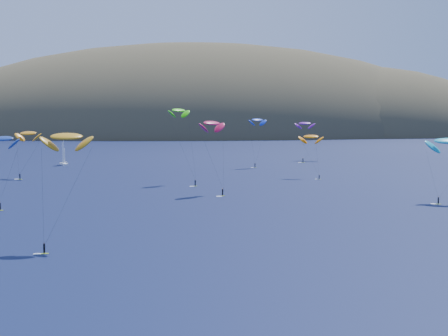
% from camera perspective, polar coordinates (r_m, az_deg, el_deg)
% --- Properties ---
extents(ground, '(2800.00, 2800.00, 0.00)m').
position_cam_1_polar(ground, '(88.01, 6.46, -10.65)').
color(ground, black).
rests_on(ground, ground).
extents(island, '(730.00, 300.00, 210.00)m').
position_cam_1_polar(island, '(648.58, -0.49, 2.20)').
color(island, '#3D3526').
rests_on(island, ground).
extents(sailboat, '(9.44, 8.73, 11.27)m').
position_cam_1_polar(sailboat, '(285.28, -14.45, 0.45)').
color(sailboat, white).
rests_on(sailboat, ground).
extents(kitesurfer_1, '(10.87, 11.07, 18.74)m').
position_cam_1_polar(kitesurfer_1, '(234.96, -17.47, 3.05)').
color(kitesurfer_1, '#B1D918').
rests_on(kitesurfer_1, ground).
extents(kitesurfer_2, '(9.17, 10.36, 21.94)m').
position_cam_1_polar(kitesurfer_2, '(114.54, -14.20, 2.80)').
color(kitesurfer_2, '#B1D918').
rests_on(kitesurfer_2, ground).
extents(kitesurfer_3, '(10.07, 16.07, 26.53)m').
position_cam_1_polar(kitesurfer_3, '(209.06, -4.16, 5.27)').
color(kitesurfer_3, '#B1D918').
rests_on(kitesurfer_3, ground).
extents(kitesurfer_4, '(9.18, 7.87, 22.47)m').
position_cam_1_polar(kitesurfer_4, '(267.13, 3.07, 4.41)').
color(kitesurfer_4, '#B1D918').
rests_on(kitesurfer_4, ground).
extents(kitesurfer_5, '(11.96, 10.14, 19.12)m').
position_cam_1_polar(kitesurfer_5, '(175.16, 19.78, 2.34)').
color(kitesurfer_5, '#B1D918').
rests_on(kitesurfer_5, ground).
extents(kitesurfer_6, '(7.47, 12.32, 21.39)m').
position_cam_1_polar(kitesurfer_6, '(228.98, 7.41, 4.06)').
color(kitesurfer_6, '#B1D918').
rests_on(kitesurfer_6, ground).
extents(kitesurfer_9, '(9.82, 12.61, 23.03)m').
position_cam_1_polar(kitesurfer_9, '(181.72, -1.13, 4.11)').
color(kitesurfer_9, '#B1D918').
rests_on(kitesurfer_9, ground).
extents(kitesurfer_10, '(9.37, 11.74, 19.45)m').
position_cam_1_polar(kitesurfer_10, '(166.61, -19.52, 2.54)').
color(kitesurfer_10, '#B1D918').
rests_on(kitesurfer_10, ground).
extents(kitesurfer_11, '(13.72, 17.17, 14.79)m').
position_cam_1_polar(kitesurfer_11, '(303.94, 7.96, 2.86)').
color(kitesurfer_11, '#B1D918').
rests_on(kitesurfer_11, ground).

